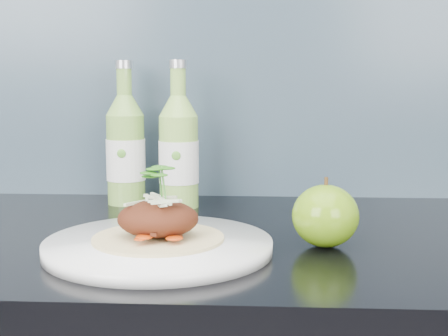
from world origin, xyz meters
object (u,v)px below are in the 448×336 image
(green_apple, at_px, (325,216))
(cider_bottle_right, at_px, (179,152))
(cider_bottle_left, at_px, (126,150))
(dinner_plate, at_px, (158,246))

(green_apple, distance_m, cider_bottle_right, 0.34)
(green_apple, bearing_deg, cider_bottle_left, 139.65)
(cider_bottle_left, bearing_deg, cider_bottle_right, -24.35)
(green_apple, bearing_deg, dinner_plate, -169.85)
(dinner_plate, bearing_deg, green_apple, 10.15)
(green_apple, distance_m, cider_bottle_left, 0.42)
(dinner_plate, relative_size, cider_bottle_right, 1.40)
(green_apple, relative_size, cider_bottle_left, 0.44)
(cider_bottle_right, bearing_deg, green_apple, -65.13)
(cider_bottle_right, bearing_deg, cider_bottle_left, 147.95)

